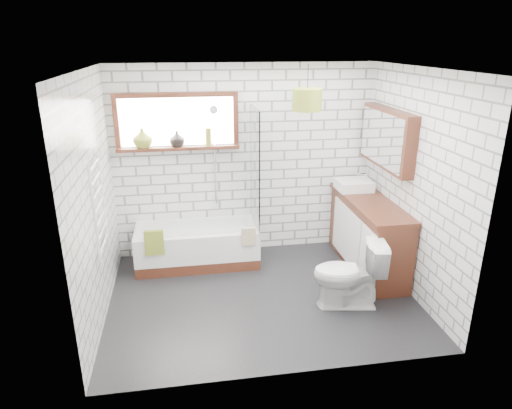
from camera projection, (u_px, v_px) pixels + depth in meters
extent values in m
cube|color=black|center=(262.00, 297.00, 5.21)|extent=(3.40, 2.60, 0.01)
cube|color=white|center=(263.00, 68.00, 4.36)|extent=(3.40, 2.60, 0.01)
cube|color=white|center=(245.00, 162.00, 5.99)|extent=(3.40, 0.01, 2.50)
cube|color=white|center=(291.00, 244.00, 3.57)|extent=(3.40, 0.01, 2.50)
cube|color=white|center=(93.00, 201.00, 4.52)|extent=(0.01, 2.60, 2.50)
cube|color=white|center=(414.00, 185.00, 5.04)|extent=(0.01, 2.60, 2.50)
cube|color=#3C1A10|center=(177.00, 122.00, 5.64)|extent=(1.52, 0.16, 0.68)
cube|color=white|center=(99.00, 206.00, 4.55)|extent=(0.06, 0.52, 1.00)
cube|color=#3C1A10|center=(387.00, 138.00, 5.45)|extent=(0.16, 1.20, 0.70)
cylinder|color=silver|center=(215.00, 156.00, 5.86)|extent=(0.02, 0.02, 1.30)
cube|color=white|center=(197.00, 245.00, 5.91)|extent=(1.55, 0.68, 0.50)
cube|color=white|center=(255.00, 168.00, 5.68)|extent=(0.02, 0.72, 1.50)
cube|color=olive|center=(154.00, 243.00, 5.44)|extent=(0.23, 0.06, 0.31)
cube|color=tan|center=(249.00, 236.00, 5.61)|extent=(0.18, 0.04, 0.23)
cube|color=#3C1A10|center=(368.00, 234.00, 5.74)|extent=(0.51, 1.59, 0.91)
cube|color=white|center=(354.00, 185.00, 5.96)|extent=(0.44, 0.38, 0.13)
cylinder|color=silver|center=(366.00, 179.00, 5.96)|extent=(0.04, 0.04, 0.17)
imported|color=white|center=(348.00, 274.00, 4.91)|extent=(0.55, 0.81, 0.76)
imported|color=olive|center=(143.00, 140.00, 5.61)|extent=(0.27, 0.27, 0.24)
imported|color=black|center=(177.00, 140.00, 5.68)|extent=(0.24, 0.24, 0.20)
cylinder|color=olive|center=(208.00, 138.00, 5.74)|extent=(0.09, 0.09, 0.22)
cylinder|color=olive|center=(307.00, 100.00, 5.32)|extent=(0.35, 0.35, 0.25)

